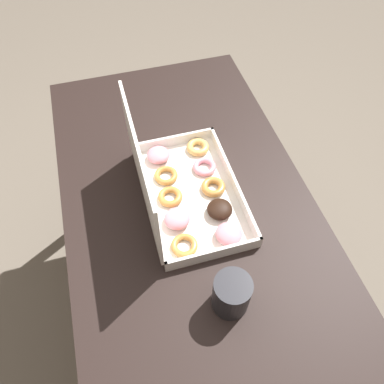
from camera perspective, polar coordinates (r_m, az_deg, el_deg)
ground_plane at (r=1.77m, az=-0.68°, el=-14.90°), size 8.00×8.00×0.00m
dining_table at (r=1.19m, az=-0.99°, el=-3.39°), size 1.21×0.70×0.77m
donut_box at (r=1.03m, az=-1.78°, el=0.55°), size 0.42×0.27×0.28m
coffee_mug at (r=0.88m, az=6.03°, el=-15.18°), size 0.09×0.09×0.11m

